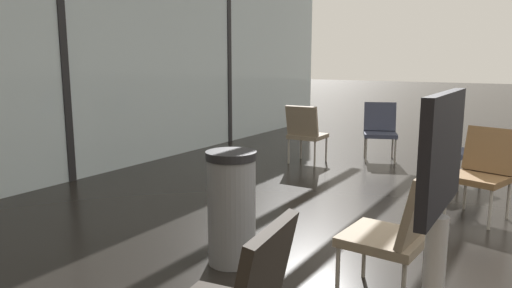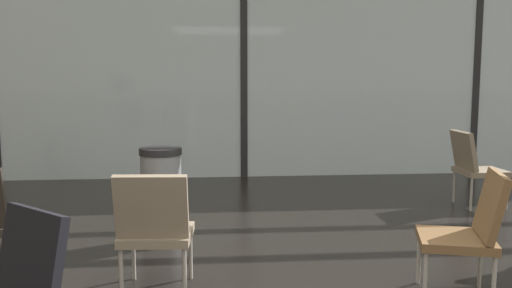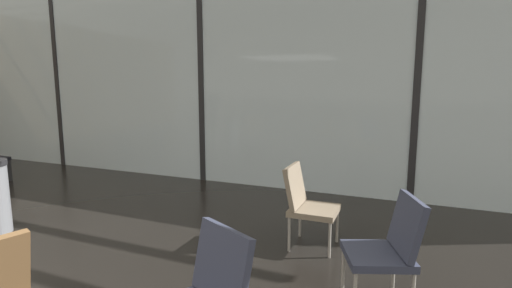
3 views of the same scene
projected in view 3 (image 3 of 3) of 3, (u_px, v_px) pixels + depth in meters
glass_curtain_wall at (202, 81)px, 6.69m from camera, size 14.00×0.08×3.58m
window_mullion_0 at (59, 81)px, 8.03m from camera, size 0.10×0.12×3.58m
window_mullion_1 at (202, 81)px, 6.69m from camera, size 0.10×0.12×3.58m
window_mullion_2 at (417, 79)px, 5.36m from camera, size 0.10×0.12×3.58m
parked_airplane at (278, 78)px, 10.39m from camera, size 12.87×3.80×3.80m
lounge_chair_0 at (389, 244)px, 2.93m from camera, size 0.66×0.64×0.87m
lounge_chair_5 at (306, 201)px, 4.03m from camera, size 0.53×0.49×0.87m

